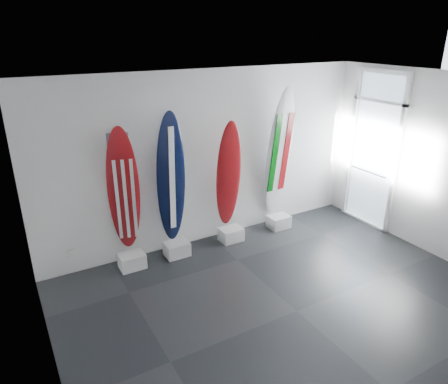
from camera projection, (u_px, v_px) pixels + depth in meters
floor at (297, 311)px, 5.58m from camera, size 6.00×6.00×0.00m
ceiling at (315, 85)px, 4.47m from camera, size 6.00×6.00×0.00m
wall_back at (209, 159)px, 7.04m from camera, size 6.00×0.00×6.00m
wall_left at (42, 279)px, 3.64m from camera, size 0.00×5.00×5.00m
display_block_usa at (132, 261)px, 6.56m from camera, size 0.40×0.30×0.24m
surfboard_usa at (124, 191)px, 6.21m from camera, size 0.57×0.54×2.10m
display_block_navy at (177, 249)px, 6.92m from camera, size 0.40×0.30×0.24m
surfboard_navy at (171, 179)px, 6.55m from camera, size 0.51×0.20×2.21m
display_block_swiss at (231, 234)px, 7.41m from camera, size 0.40×0.30×0.24m
surfboard_swiss at (229, 175)px, 7.08m from camera, size 0.49×0.39×1.97m
display_block_italy at (279, 222)px, 7.90m from camera, size 0.40×0.30×0.24m
surfboard_italy at (279, 153)px, 7.49m from camera, size 0.58×0.44×2.45m
wall_outlet at (71, 254)px, 6.32m from camera, size 0.09×0.02×0.13m
glass_door at (373, 152)px, 7.67m from camera, size 0.12×1.16×2.85m
balcony at (411, 186)px, 8.63m from camera, size 2.80×2.20×1.20m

